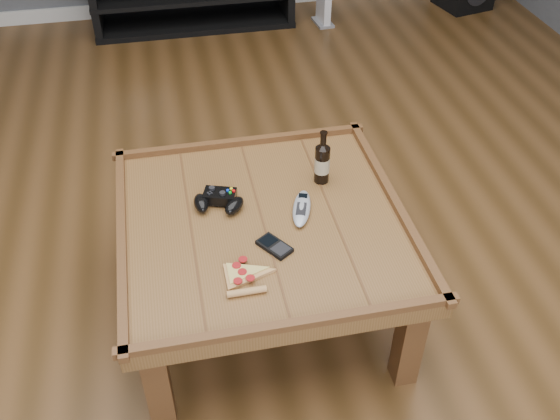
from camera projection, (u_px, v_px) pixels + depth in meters
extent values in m
plane|color=#432B13|center=(265.00, 306.00, 2.48)|extent=(6.00, 6.00, 0.00)
cube|color=silver|center=(191.00, 4.00, 4.68)|extent=(5.00, 0.02, 0.10)
cube|color=brown|center=(263.00, 227.00, 2.21)|extent=(1.00, 1.00, 0.06)
cube|color=#482713|center=(158.00, 384.00, 1.97)|extent=(0.08, 0.08, 0.39)
cube|color=#482713|center=(409.00, 341.00, 2.10)|extent=(0.08, 0.08, 0.39)
cube|color=#482713|center=(147.00, 215.00, 2.60)|extent=(0.08, 0.08, 0.39)
cube|color=#482713|center=(340.00, 190.00, 2.73)|extent=(0.08, 0.08, 0.39)
cube|color=#482713|center=(241.00, 142.00, 2.54)|extent=(1.03, 0.03, 0.03)
cube|color=#482713|center=(293.00, 325.00, 1.82)|extent=(1.03, 0.03, 0.03)
cube|color=#482713|center=(394.00, 200.00, 2.25)|extent=(0.03, 1.03, 0.03)
cube|color=#482713|center=(121.00, 237.00, 2.10)|extent=(0.03, 1.03, 0.03)
cube|color=black|center=(195.00, 21.00, 4.52)|extent=(1.40, 0.45, 0.04)
cylinder|color=black|center=(322.00, 165.00, 2.32)|extent=(0.06, 0.06, 0.15)
cone|color=black|center=(323.00, 145.00, 2.26)|extent=(0.05, 0.05, 0.03)
cylinder|color=black|center=(323.00, 139.00, 2.24)|extent=(0.02, 0.02, 0.05)
cylinder|color=black|center=(324.00, 133.00, 2.22)|extent=(0.03, 0.03, 0.01)
cylinder|color=tan|center=(322.00, 165.00, 2.32)|extent=(0.06, 0.06, 0.06)
cube|color=black|center=(220.00, 196.00, 2.25)|extent=(0.13, 0.10, 0.04)
ellipsoid|color=black|center=(201.00, 203.00, 2.22)|extent=(0.06, 0.10, 0.05)
ellipsoid|color=black|center=(234.00, 205.00, 2.21)|extent=(0.10, 0.11, 0.05)
cylinder|color=black|center=(212.00, 188.00, 2.25)|extent=(0.02, 0.02, 0.01)
cylinder|color=black|center=(222.00, 193.00, 2.22)|extent=(0.02, 0.02, 0.01)
cylinder|color=yellow|center=(231.00, 189.00, 2.24)|extent=(0.01, 0.01, 0.01)
cylinder|color=red|center=(234.00, 191.00, 2.24)|extent=(0.01, 0.01, 0.01)
cylinder|color=#0C33CC|center=(228.00, 191.00, 2.24)|extent=(0.01, 0.01, 0.01)
cylinder|color=#0C9919|center=(230.00, 193.00, 2.23)|extent=(0.01, 0.01, 0.01)
cylinder|color=tan|center=(247.00, 292.00, 1.92)|extent=(0.12, 0.02, 0.02)
cylinder|color=#AE1617|center=(238.00, 281.00, 1.94)|extent=(0.03, 0.03, 0.00)
cylinder|color=#AE1617|center=(250.00, 278.00, 1.95)|extent=(0.03, 0.03, 0.00)
cylinder|color=#AE1617|center=(242.00, 272.00, 1.97)|extent=(0.03, 0.03, 0.00)
cylinder|color=#AE1617|center=(237.00, 265.00, 2.00)|extent=(0.03, 0.03, 0.00)
cylinder|color=#AE1617|center=(243.00, 259.00, 2.02)|extent=(0.03, 0.03, 0.00)
cube|color=black|center=(274.00, 246.00, 2.08)|extent=(0.12, 0.14, 0.01)
cube|color=black|center=(268.00, 240.00, 2.09)|extent=(0.07, 0.07, 0.00)
cube|color=black|center=(281.00, 249.00, 2.06)|extent=(0.07, 0.07, 0.00)
ellipsoid|color=#9CA2A9|center=(302.00, 208.00, 2.22)|extent=(0.12, 0.21, 0.03)
cube|color=black|center=(303.00, 196.00, 2.25)|extent=(0.04, 0.03, 0.00)
cube|color=black|center=(301.00, 209.00, 2.19)|extent=(0.05, 0.07, 0.00)
cube|color=gray|center=(323.00, 22.00, 4.53)|extent=(0.13, 0.21, 0.02)
cube|color=white|center=(324.00, 6.00, 4.45)|extent=(0.07, 0.18, 0.23)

